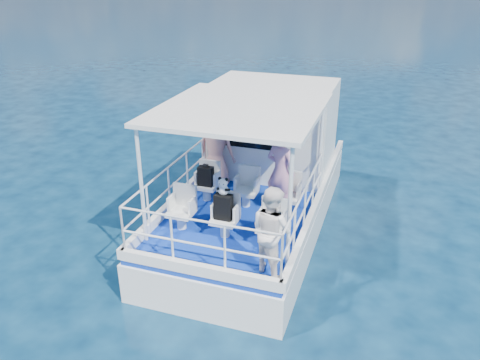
% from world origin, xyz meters
% --- Properties ---
extents(ground, '(2000.00, 2000.00, 0.00)m').
position_xyz_m(ground, '(0.00, 0.00, 0.00)').
color(ground, '#071E36').
rests_on(ground, ground).
extents(hull, '(3.00, 7.00, 1.60)m').
position_xyz_m(hull, '(0.00, 1.00, 0.00)').
color(hull, white).
rests_on(hull, ground).
extents(deck, '(2.90, 6.90, 0.10)m').
position_xyz_m(deck, '(0.00, 1.00, 0.85)').
color(deck, navy).
rests_on(deck, hull).
extents(cabin, '(2.85, 2.00, 2.20)m').
position_xyz_m(cabin, '(0.00, 2.30, 2.00)').
color(cabin, white).
rests_on(cabin, deck).
extents(canopy, '(3.00, 3.20, 0.08)m').
position_xyz_m(canopy, '(0.00, -0.20, 3.14)').
color(canopy, white).
rests_on(canopy, cabin).
extents(canopy_posts, '(2.77, 2.97, 2.20)m').
position_xyz_m(canopy_posts, '(0.00, -0.25, 2.00)').
color(canopy_posts, white).
rests_on(canopy_posts, deck).
extents(railings, '(2.84, 3.59, 1.00)m').
position_xyz_m(railings, '(0.00, -0.58, 1.40)').
color(railings, white).
rests_on(railings, deck).
extents(seat_port_fwd, '(0.48, 0.46, 0.38)m').
position_xyz_m(seat_port_fwd, '(-0.90, 0.20, 1.09)').
color(seat_port_fwd, silver).
rests_on(seat_port_fwd, deck).
extents(seat_center_fwd, '(0.48, 0.46, 0.38)m').
position_xyz_m(seat_center_fwd, '(0.00, 0.20, 1.09)').
color(seat_center_fwd, silver).
rests_on(seat_center_fwd, deck).
extents(seat_stbd_fwd, '(0.48, 0.46, 0.38)m').
position_xyz_m(seat_stbd_fwd, '(0.90, 0.20, 1.09)').
color(seat_stbd_fwd, silver).
rests_on(seat_stbd_fwd, deck).
extents(seat_port_aft, '(0.48, 0.46, 0.38)m').
position_xyz_m(seat_port_aft, '(-0.90, -1.10, 1.09)').
color(seat_port_aft, silver).
rests_on(seat_port_aft, deck).
extents(seat_center_aft, '(0.48, 0.46, 0.38)m').
position_xyz_m(seat_center_aft, '(0.00, -1.10, 1.09)').
color(seat_center_aft, silver).
rests_on(seat_center_aft, deck).
extents(seat_stbd_aft, '(0.48, 0.46, 0.38)m').
position_xyz_m(seat_stbd_aft, '(0.90, -1.10, 1.09)').
color(seat_stbd_aft, silver).
rests_on(seat_stbd_aft, deck).
extents(passenger_port_fwd, '(0.73, 0.57, 1.81)m').
position_xyz_m(passenger_port_fwd, '(-0.99, 1.05, 1.80)').
color(passenger_port_fwd, tan).
rests_on(passenger_port_fwd, deck).
extents(passenger_stbd_fwd, '(0.76, 0.64, 1.79)m').
position_xyz_m(passenger_stbd_fwd, '(0.74, 0.18, 1.80)').
color(passenger_stbd_fwd, pink).
rests_on(passenger_stbd_fwd, deck).
extents(passenger_stbd_aft, '(0.95, 0.90, 1.55)m').
position_xyz_m(passenger_stbd_aft, '(1.11, -1.90, 1.67)').
color(passenger_stbd_aft, white).
rests_on(passenger_stbd_aft, deck).
extents(backpack_port, '(0.32, 0.18, 0.43)m').
position_xyz_m(backpack_port, '(-0.88, 0.13, 1.49)').
color(backpack_port, black).
rests_on(backpack_port, seat_port_fwd).
extents(backpack_center, '(0.33, 0.18, 0.49)m').
position_xyz_m(backpack_center, '(-0.01, -1.13, 1.53)').
color(backpack_center, black).
rests_on(backpack_center, seat_center_aft).
extents(compact_camera, '(0.11, 0.07, 0.07)m').
position_xyz_m(compact_camera, '(-0.88, 0.13, 1.74)').
color(compact_camera, black).
rests_on(compact_camera, backpack_port).
extents(panda, '(0.22, 0.18, 0.34)m').
position_xyz_m(panda, '(-0.02, -1.10, 1.94)').
color(panda, white).
rests_on(panda, backpack_center).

